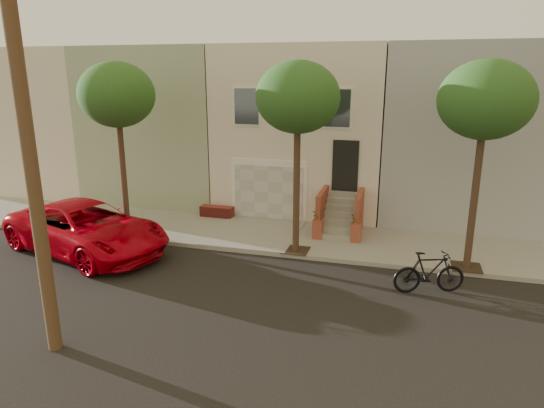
# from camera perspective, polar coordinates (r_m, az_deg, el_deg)

# --- Properties ---
(ground) EXTENTS (90.00, 90.00, 0.00)m
(ground) POSITION_cam_1_polar(r_m,az_deg,el_deg) (13.40, -5.21, -11.49)
(ground) COLOR black
(ground) RESTS_ON ground
(sidewalk) EXTENTS (40.00, 3.70, 0.15)m
(sidewalk) POSITION_cam_1_polar(r_m,az_deg,el_deg) (18.07, 0.76, -3.87)
(sidewalk) COLOR gray
(sidewalk) RESTS_ON ground
(house_row) EXTENTS (33.10, 11.70, 7.00)m
(house_row) POSITION_cam_1_polar(r_m,az_deg,el_deg) (22.87, 4.57, 9.36)
(house_row) COLOR beige
(house_row) RESTS_ON sidewalk
(tree_left) EXTENTS (2.70, 2.57, 6.30)m
(tree_left) POSITION_cam_1_polar(r_m,az_deg,el_deg) (17.98, -18.06, 12.17)
(tree_left) COLOR #2D2116
(tree_left) RESTS_ON sidewalk
(tree_mid) EXTENTS (2.70, 2.57, 6.30)m
(tree_mid) POSITION_cam_1_polar(r_m,az_deg,el_deg) (15.43, 3.10, 12.46)
(tree_mid) COLOR #2D2116
(tree_mid) RESTS_ON sidewalk
(tree_right) EXTENTS (2.70, 2.57, 6.30)m
(tree_right) POSITION_cam_1_polar(r_m,az_deg,el_deg) (15.22, 24.17, 11.12)
(tree_right) COLOR #2D2116
(tree_right) RESTS_ON sidewalk
(pickup_truck) EXTENTS (6.83, 4.67, 1.74)m
(pickup_truck) POSITION_cam_1_polar(r_m,az_deg,el_deg) (17.67, -21.30, -2.71)
(pickup_truck) COLOR #BA0011
(pickup_truck) RESTS_ON ground
(motorcycle) EXTENTS (2.13, 1.21, 1.23)m
(motorcycle) POSITION_cam_1_polar(r_m,az_deg,el_deg) (14.29, 18.26, -7.75)
(motorcycle) COLOR black
(motorcycle) RESTS_ON ground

